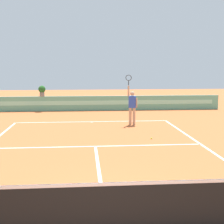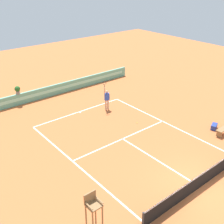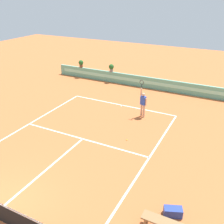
# 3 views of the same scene
# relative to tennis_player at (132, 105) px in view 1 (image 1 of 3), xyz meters

# --- Properties ---
(ground_plane) EXTENTS (60.00, 60.00, 0.00)m
(ground_plane) POSITION_rel_tennis_player_xyz_m (-2.05, -4.76, -1.05)
(ground_plane) COLOR #BC6033
(court_lines) EXTENTS (8.32, 11.94, 0.01)m
(court_lines) POSITION_rel_tennis_player_xyz_m (-2.05, -4.04, -1.05)
(court_lines) COLOR white
(court_lines) RESTS_ON ground
(net) EXTENTS (8.92, 0.10, 1.00)m
(net) POSITION_rel_tennis_player_xyz_m (-2.05, -10.76, -0.54)
(net) COLOR #333333
(net) RESTS_ON ground
(back_wall_barrier) EXTENTS (18.00, 0.21, 1.00)m
(back_wall_barrier) POSITION_rel_tennis_player_xyz_m (-2.05, 5.63, -0.55)
(back_wall_barrier) COLOR #60A88E
(back_wall_barrier) RESTS_ON ground
(tennis_player) EXTENTS (0.60, 0.30, 2.58)m
(tennis_player) POSITION_rel_tennis_player_xyz_m (0.00, 0.00, 0.00)
(tennis_player) COLOR tan
(tennis_player) RESTS_ON ground
(tennis_ball_near_baseline) EXTENTS (0.07, 0.07, 0.07)m
(tennis_ball_near_baseline) POSITION_rel_tennis_player_xyz_m (0.33, -3.33, -1.02)
(tennis_ball_near_baseline) COLOR #CCE033
(tennis_ball_near_baseline) RESTS_ON ground
(potted_plant_left) EXTENTS (0.48, 0.48, 0.72)m
(potted_plant_left) POSITION_rel_tennis_player_xyz_m (-5.28, 5.63, 0.36)
(potted_plant_left) COLOR gray
(potted_plant_left) RESTS_ON back_wall_barrier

